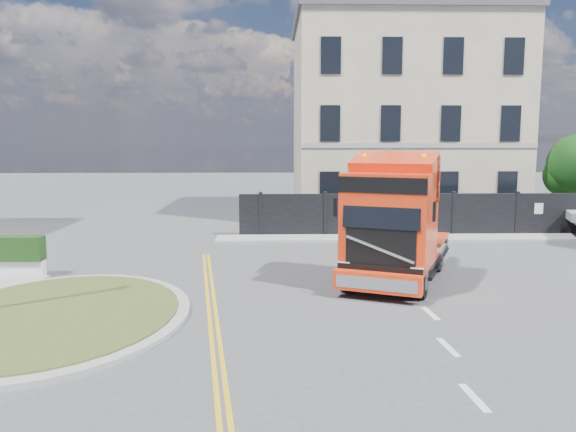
{
  "coord_description": "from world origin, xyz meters",
  "views": [
    {
      "loc": [
        -1.43,
        -16.82,
        4.49
      ],
      "look_at": [
        -0.9,
        2.92,
        1.8
      ],
      "focal_mm": 35.0,
      "sensor_mm": 36.0,
      "label": 1
    }
  ],
  "objects": [
    {
      "name": "georgian_building",
      "position": [
        6.0,
        16.5,
        5.77
      ],
      "size": [
        12.3,
        10.3,
        12.8
      ],
      "color": "beige",
      "rests_on": "ground"
    },
    {
      "name": "pavement_far",
      "position": [
        6.0,
        8.1,
        0.06
      ],
      "size": [
        20.0,
        1.6,
        0.12
      ],
      "primitive_type": "cube",
      "color": "gray",
      "rests_on": "ground"
    },
    {
      "name": "tree",
      "position": [
        14.38,
        12.1,
        3.05
      ],
      "size": [
        3.2,
        3.2,
        4.8
      ],
      "color": "#382619",
      "rests_on": "ground"
    },
    {
      "name": "traffic_island",
      "position": [
        -7.0,
        -3.0,
        0.08
      ],
      "size": [
        6.8,
        6.8,
        0.17
      ],
      "color": "gray",
      "rests_on": "ground"
    },
    {
      "name": "ground",
      "position": [
        0.0,
        0.0,
        0.0
      ],
      "size": [
        120.0,
        120.0,
        0.0
      ],
      "primitive_type": "plane",
      "color": "#424244",
      "rests_on": "ground"
    },
    {
      "name": "truck",
      "position": [
        2.34,
        0.36,
        1.78
      ],
      "size": [
        4.89,
        7.08,
        3.98
      ],
      "rotation": [
        0.0,
        0.0,
        -0.41
      ],
      "color": "black",
      "rests_on": "ground"
    },
    {
      "name": "hoarding_fence",
      "position": [
        6.55,
        9.0,
        1.0
      ],
      "size": [
        18.8,
        0.25,
        2.0
      ],
      "color": "black",
      "rests_on": "ground"
    }
  ]
}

